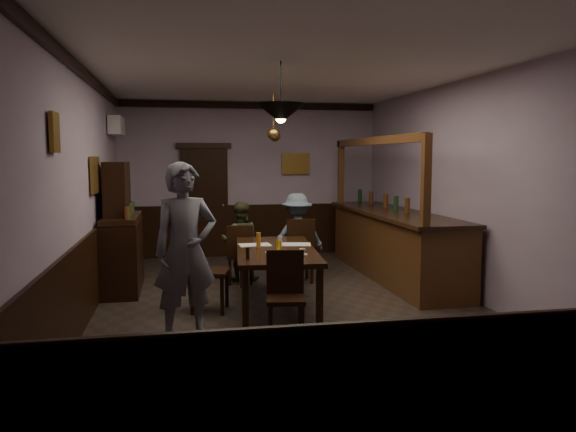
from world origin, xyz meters
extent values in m
cube|color=#2D2621|center=(0.00, 0.00, -0.01)|extent=(5.00, 8.00, 0.01)
cube|color=white|center=(0.00, 0.00, 3.00)|extent=(5.00, 8.00, 0.01)
cube|color=#A38EA5|center=(0.00, 4.00, 1.50)|extent=(5.00, 0.01, 3.00)
cube|color=#A38EA5|center=(0.00, -4.00, 1.50)|extent=(5.00, 0.01, 3.00)
cube|color=#A38EA5|center=(-2.50, 0.00, 1.50)|extent=(0.01, 8.00, 3.00)
cube|color=#A38EA5|center=(2.50, 0.00, 1.50)|extent=(0.01, 8.00, 3.00)
cube|color=black|center=(-0.16, 0.15, 0.72)|extent=(1.21, 2.29, 0.06)
cube|color=black|center=(-0.68, -0.83, 0.34)|extent=(0.07, 0.07, 0.69)
cube|color=black|center=(0.16, -0.91, 0.34)|extent=(0.07, 0.07, 0.69)
cube|color=black|center=(-0.48, 1.20, 0.34)|extent=(0.07, 0.07, 0.69)
cube|color=black|center=(0.36, 1.12, 0.34)|extent=(0.07, 0.07, 0.69)
cube|color=black|center=(-0.48, 1.53, 0.42)|extent=(0.43, 0.43, 0.05)
cube|color=black|center=(-0.50, 1.36, 0.68)|extent=(0.40, 0.08, 0.47)
cube|color=black|center=(-0.30, 1.68, 0.20)|extent=(0.04, 0.04, 0.40)
cube|color=black|center=(-0.62, 1.71, 0.20)|extent=(0.04, 0.04, 0.40)
cube|color=black|center=(-0.34, 1.36, 0.20)|extent=(0.04, 0.04, 0.40)
cube|color=black|center=(-0.65, 1.39, 0.20)|extent=(0.04, 0.04, 0.40)
cube|color=black|center=(0.42, 1.45, 0.46)|extent=(0.44, 0.44, 0.05)
cube|color=black|center=(0.42, 1.25, 0.74)|extent=(0.43, 0.05, 0.52)
cube|color=black|center=(0.60, 1.62, 0.22)|extent=(0.04, 0.04, 0.44)
cube|color=black|center=(0.25, 1.63, 0.22)|extent=(0.04, 0.04, 0.44)
cube|color=black|center=(0.59, 1.27, 0.22)|extent=(0.04, 0.04, 0.44)
cube|color=black|center=(0.24, 1.27, 0.22)|extent=(0.04, 0.04, 0.44)
cube|color=black|center=(-0.30, -1.25, 0.43)|extent=(0.46, 0.46, 0.05)
cube|color=black|center=(-0.27, -1.07, 0.69)|extent=(0.41, 0.10, 0.48)
cube|color=black|center=(-0.48, -1.38, 0.21)|extent=(0.04, 0.04, 0.41)
cube|color=black|center=(-0.16, -1.43, 0.21)|extent=(0.04, 0.04, 0.41)
cube|color=black|center=(-0.43, -1.06, 0.21)|extent=(0.04, 0.04, 0.41)
cube|color=black|center=(-0.11, -1.11, 0.21)|extent=(0.04, 0.04, 0.41)
cube|color=black|center=(-1.03, 0.03, 0.49)|extent=(0.56, 0.56, 0.05)
cube|color=black|center=(-1.23, 0.08, 0.79)|extent=(0.15, 0.46, 0.55)
cube|color=black|center=(-0.89, -0.19, 0.24)|extent=(0.04, 0.04, 0.47)
cube|color=black|center=(-0.80, 0.17, 0.24)|extent=(0.04, 0.04, 0.47)
cube|color=black|center=(-1.25, -0.11, 0.24)|extent=(0.04, 0.04, 0.47)
cube|color=black|center=(-1.16, 0.26, 0.24)|extent=(0.04, 0.04, 0.47)
imported|color=slate|center=(-1.33, -0.99, 0.94)|extent=(0.79, 0.63, 1.88)
imported|color=#3D4127|center=(-0.46, 1.73, 0.62)|extent=(0.66, 0.54, 1.24)
imported|color=slate|center=(0.44, 1.65, 0.68)|extent=(0.93, 0.61, 1.36)
cube|color=silver|center=(-0.39, 0.47, 0.75)|extent=(0.43, 0.32, 0.01)
cube|color=silver|center=(0.15, 0.41, 0.75)|extent=(0.47, 0.38, 0.01)
cube|color=#DFC852|center=(-0.23, -0.10, 0.75)|extent=(0.16, 0.16, 0.00)
cylinder|color=white|center=(0.06, -0.39, 0.76)|extent=(0.15, 0.15, 0.01)
imported|color=white|center=(0.06, -0.44, 0.80)|extent=(0.09, 0.09, 0.07)
cylinder|color=white|center=(-0.24, -0.43, 0.76)|extent=(0.22, 0.22, 0.01)
torus|color=#C68C47|center=(-0.32, -0.36, 0.79)|extent=(0.13, 0.13, 0.04)
torus|color=#C68C47|center=(-0.26, -0.39, 0.79)|extent=(0.13, 0.13, 0.04)
cylinder|color=gold|center=(-0.15, 0.01, 0.81)|extent=(0.07, 0.07, 0.12)
cylinder|color=#BF721E|center=(-0.37, 0.26, 0.85)|extent=(0.06, 0.06, 0.20)
cylinder|color=silver|center=(-0.09, 0.24, 0.82)|extent=(0.06, 0.06, 0.15)
cylinder|color=black|center=(-0.61, -0.55, 0.82)|extent=(0.04, 0.04, 0.14)
cube|color=black|center=(-2.20, 1.38, 0.50)|extent=(0.50, 1.41, 1.01)
cube|color=black|center=(-2.20, 1.38, 1.06)|extent=(0.48, 1.36, 0.08)
cube|color=black|center=(-2.25, 1.38, 1.46)|extent=(0.30, 0.91, 0.81)
cube|color=#4B2B14|center=(2.00, 1.50, 0.51)|extent=(0.84, 3.90, 1.02)
cube|color=black|center=(1.98, 1.50, 1.04)|extent=(0.93, 3.99, 0.06)
cube|color=#4B2B14|center=(1.63, 1.50, 2.18)|extent=(0.10, 3.81, 0.12)
cube|color=#4B2B14|center=(1.63, -0.36, 1.62)|extent=(0.10, 0.10, 1.21)
cube|color=#4B2B14|center=(1.63, 3.35, 1.62)|extent=(0.10, 0.10, 1.21)
cube|color=black|center=(-0.90, 3.95, 1.05)|extent=(0.90, 0.06, 2.10)
cube|color=white|center=(-2.38, 2.90, 2.45)|extent=(0.20, 0.85, 0.30)
cube|color=olive|center=(-2.46, -1.60, 2.15)|extent=(0.04, 0.28, 0.36)
cube|color=olive|center=(-2.46, 0.80, 1.70)|extent=(0.04, 0.62, 0.48)
cube|color=olive|center=(0.90, 3.96, 1.80)|extent=(0.55, 0.04, 0.42)
cylinder|color=black|center=(-0.24, -0.65, 2.71)|extent=(0.02, 0.02, 0.58)
cone|color=black|center=(-0.24, -0.65, 2.42)|extent=(0.56, 0.56, 0.22)
sphere|color=#FFD88C|center=(-0.24, -0.65, 2.37)|extent=(0.12, 0.12, 0.12)
cylinder|color=#BF8C3F|center=(0.10, 1.87, 2.65)|extent=(0.02, 0.02, 0.70)
cone|color=#BF8C3F|center=(0.10, 1.87, 2.30)|extent=(0.20, 0.20, 0.22)
sphere|color=#FFD88C|center=(0.10, 1.87, 2.25)|extent=(0.12, 0.12, 0.12)
cylinder|color=#BF8C3F|center=(0.30, 2.88, 2.65)|extent=(0.02, 0.02, 0.70)
cone|color=#BF8C3F|center=(0.30, 2.88, 2.30)|extent=(0.20, 0.20, 0.22)
sphere|color=#FFD88C|center=(0.30, 2.88, 2.25)|extent=(0.12, 0.12, 0.12)
camera|label=1|loc=(-1.39, -6.94, 1.93)|focal=35.00mm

